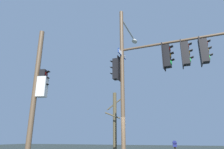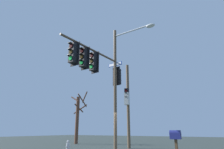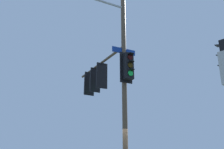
% 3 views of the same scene
% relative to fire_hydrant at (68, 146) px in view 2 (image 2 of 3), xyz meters
% --- Properties ---
extents(main_signal_pole_assembly, '(5.43, 3.59, 8.33)m').
position_rel_fire_hydrant_xyz_m(main_signal_pole_assembly, '(1.37, 3.92, 4.75)').
color(main_signal_pole_assembly, brown).
rests_on(main_signal_pole_assembly, ground).
extents(secondary_pole_assembly, '(0.80, 0.46, 7.16)m').
position_rel_fire_hydrant_xyz_m(secondary_pole_assembly, '(-4.12, 2.72, 3.46)').
color(secondary_pole_assembly, brown).
rests_on(secondary_pole_assembly, ground).
extents(fire_hydrant, '(0.38, 0.24, 0.73)m').
position_rel_fire_hydrant_xyz_m(fire_hydrant, '(0.00, 0.00, 0.00)').
color(fire_hydrant, '#B2B2B7').
rests_on(fire_hydrant, ground).
extents(mailbox, '(0.26, 0.45, 1.41)m').
position_rel_fire_hydrant_xyz_m(mailbox, '(2.14, 8.04, 0.76)').
color(mailbox, '#4C3823').
rests_on(mailbox, ground).
extents(bare_tree_across_street, '(1.95, 2.20, 5.75)m').
position_rel_fire_hydrant_xyz_m(bare_tree_across_street, '(-6.22, -4.68, 2.55)').
color(bare_tree_across_street, brown).
rests_on(bare_tree_across_street, ground).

